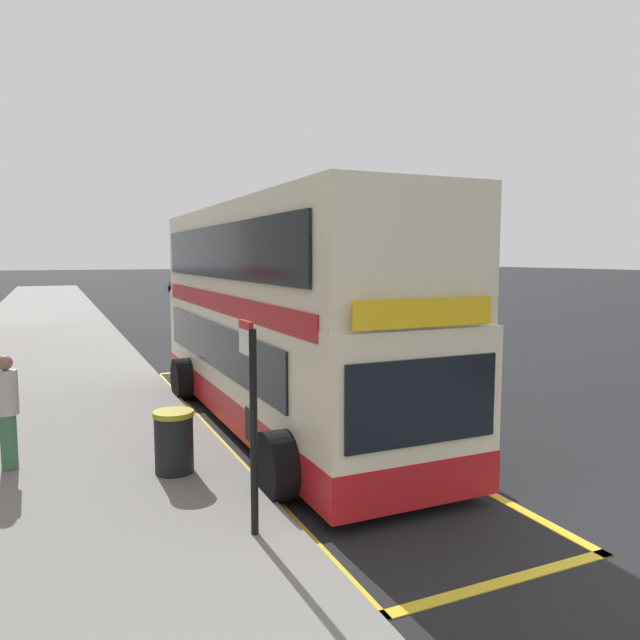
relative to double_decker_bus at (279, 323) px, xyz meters
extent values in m
plane|color=black|center=(2.46, 24.18, -2.06)|extent=(260.00, 260.00, 0.00)
cube|color=gray|center=(-4.54, 24.18, -1.99)|extent=(6.00, 76.00, 0.14)
cube|color=beige|center=(0.01, 0.01, -0.71)|extent=(2.50, 10.28, 2.30)
cube|color=beige|center=(0.01, 0.01, 1.39)|extent=(2.48, 10.08, 1.90)
cube|color=red|center=(0.01, 0.01, -1.56)|extent=(2.52, 10.30, 0.60)
cube|color=#B2191E|center=(0.01, 0.01, 0.46)|extent=(2.53, 9.46, 0.36)
cube|color=black|center=(-1.27, 0.41, -0.41)|extent=(0.04, 8.23, 0.90)
cube|color=black|center=(-1.27, 0.01, 1.44)|extent=(0.04, 9.05, 1.00)
cube|color=black|center=(0.01, -5.15, -0.46)|extent=(2.20, 0.04, 1.10)
cube|color=yellow|center=(0.01, -5.15, 0.66)|extent=(2.00, 0.04, 0.36)
cylinder|color=black|center=(-1.34, -3.69, -1.56)|extent=(0.56, 1.00, 1.00)
cylinder|color=black|center=(1.35, -3.69, -1.56)|extent=(0.56, 1.00, 1.00)
cylinder|color=black|center=(-1.34, 2.84, -1.56)|extent=(0.56, 1.00, 1.00)
cylinder|color=black|center=(1.35, 2.84, -1.56)|extent=(0.56, 1.00, 1.00)
cube|color=yellow|center=(-1.46, -0.20, -2.06)|extent=(0.16, 13.08, 0.01)
cube|color=yellow|center=(1.47, -0.20, -2.06)|extent=(0.16, 13.08, 0.01)
cube|color=yellow|center=(0.00, -6.66, -2.06)|extent=(3.10, 0.16, 0.01)
cube|color=yellow|center=(0.00, 6.25, -2.06)|extent=(3.10, 0.16, 0.01)
cylinder|color=black|center=(-2.11, -4.81, -0.70)|extent=(0.09, 0.09, 2.44)
cube|color=silver|center=(-2.11, -4.55, 0.34)|extent=(0.05, 0.42, 0.30)
cube|color=red|center=(-2.11, -4.55, 0.54)|extent=(0.05, 0.42, 0.10)
cube|color=black|center=(-2.11, -4.71, -0.62)|extent=(0.06, 0.28, 0.40)
cube|color=#196066|center=(7.33, 46.81, -1.40)|extent=(1.76, 4.20, 0.72)
cube|color=black|center=(7.33, 46.71, -0.74)|extent=(1.52, 1.90, 0.60)
cylinder|color=black|center=(6.39, 48.11, -1.76)|extent=(0.22, 0.60, 0.60)
cylinder|color=black|center=(8.26, 48.11, -1.76)|extent=(0.22, 0.60, 0.60)
cylinder|color=black|center=(6.39, 45.51, -1.76)|extent=(0.22, 0.60, 0.60)
cylinder|color=black|center=(8.26, 45.51, -1.76)|extent=(0.22, 0.60, 0.60)
cube|color=navy|center=(5.48, 19.99, -1.40)|extent=(1.76, 4.20, 0.72)
cube|color=black|center=(5.48, 19.89, -0.74)|extent=(1.52, 1.90, 0.60)
cylinder|color=black|center=(4.54, 21.29, -1.76)|extent=(0.22, 0.60, 0.60)
cylinder|color=black|center=(6.41, 21.29, -1.76)|extent=(0.22, 0.60, 0.60)
cylinder|color=black|center=(4.54, 18.68, -1.76)|extent=(0.22, 0.60, 0.60)
cylinder|color=black|center=(6.41, 18.68, -1.76)|extent=(0.22, 0.60, 0.60)
cylinder|color=#3F724C|center=(-4.88, -1.17, -1.49)|extent=(0.24, 0.24, 0.86)
cylinder|color=#B7B2AD|center=(-4.88, -1.17, -0.72)|extent=(0.34, 0.34, 0.68)
sphere|color=#8C664C|center=(-4.88, -1.17, -0.26)|extent=(0.23, 0.23, 0.23)
cylinder|color=black|center=(-2.59, -2.35, -1.49)|extent=(0.58, 0.58, 0.87)
cylinder|color=#A5991E|center=(-2.59, -2.35, -1.01)|extent=(0.61, 0.61, 0.08)
camera|label=1|loc=(-4.19, -11.32, 1.35)|focal=33.67mm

